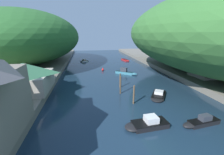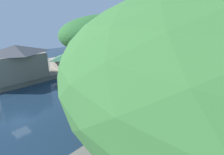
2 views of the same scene
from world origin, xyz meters
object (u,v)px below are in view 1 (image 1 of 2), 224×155
boat_small_dinghy (146,124)px  boat_cabin_cruiser (126,60)px  right_bank_cottage (206,65)px  channel_buoy_near (103,70)px  boathouse_shed (25,76)px  boat_far_right_bank (85,61)px  boat_far_upstream (200,122)px  boat_navy_launch (126,72)px  person_by_boathouse (36,90)px  boat_white_cruiser (158,96)px  person_on_quay (19,106)px

boat_small_dinghy → boat_cabin_cruiser: bearing=-16.2°
right_bank_cottage → channel_buoy_near: right_bank_cottage is taller
boathouse_shed → boat_cabin_cruiser: size_ratio=1.49×
boat_far_right_bank → boat_far_upstream: size_ratio=0.75×
boat_cabin_cruiser → boat_far_right_bank: bearing=-14.4°
boat_small_dinghy → boat_navy_launch: boat_navy_launch is taller
boat_cabin_cruiser → channel_buoy_near: 18.96m
right_bank_cottage → boat_navy_launch: bearing=149.2°
boathouse_shed → boat_far_upstream: bearing=-28.3°
boat_cabin_cruiser → person_by_boathouse: (-23.87, -34.61, 1.92)m
boat_cabin_cruiser → boat_far_upstream: bearing=76.9°
boat_white_cruiser → person_by_boathouse: 20.24m
boat_white_cruiser → boat_cabin_cruiser: bearing=-62.6°
boat_small_dinghy → boat_far_right_bank: bearing=4.5°
channel_buoy_near → boat_cabin_cruiser: bearing=54.2°
right_bank_cottage → boat_navy_launch: 18.73m
boat_small_dinghy → boat_far_upstream: boat_small_dinghy is taller
right_bank_cottage → boat_navy_launch: (-15.82, 9.45, -3.35)m
boat_small_dinghy → channel_buoy_near: boat_small_dinghy is taller
boat_cabin_cruiser → person_on_quay: size_ratio=3.53×
person_by_boathouse → boat_cabin_cruiser: bearing=-17.5°
boat_small_dinghy → boat_white_cruiser: (5.50, 7.86, -0.13)m
boathouse_shed → boat_far_right_bank: 34.82m
boathouse_shed → boat_cabin_cruiser: bearing=50.7°
boathouse_shed → right_bank_cottage: 36.77m
right_bank_cottage → boat_small_dinghy: size_ratio=1.10×
person_by_boathouse → boat_far_right_bank: bearing=5.2°
boat_small_dinghy → person_by_boathouse: bearing=53.2°
boathouse_shed → boat_far_upstream: boathouse_shed is taller
person_on_quay → boat_cabin_cruiser: bearing=-16.2°
right_bank_cottage → boat_far_upstream: size_ratio=1.15×
boat_small_dinghy → person_by_boathouse: 17.40m
boat_white_cruiser → person_on_quay: size_ratio=3.21×
boat_small_dinghy → boat_far_right_bank: boat_small_dinghy is taller
boat_far_right_bank → channel_buoy_near: channel_buoy_near is taller
boathouse_shed → boat_white_cruiser: bearing=-10.5°
boat_far_right_bank → person_by_boathouse: size_ratio=2.26×
boat_far_right_bank → boat_navy_launch: bearing=-13.4°
boat_cabin_cruiser → boat_navy_launch: boat_navy_launch is taller
boat_far_upstream → person_on_quay: bearing=71.7°
boat_cabin_cruiser → person_by_boathouse: person_by_boathouse is taller
boat_navy_launch → boat_cabin_cruiser: bearing=-157.8°
right_bank_cottage → person_by_boathouse: right_bank_cottage is taller
boat_navy_launch → channel_buoy_near: 7.61m
boat_far_upstream → person_by_boathouse: bearing=58.0°
boat_white_cruiser → boathouse_shed: bearing=22.9°
boat_far_right_bank → boat_small_dinghy: bearing=-31.7°
boat_cabin_cruiser → right_bank_cottage: bearing=99.8°
boat_far_upstream → person_on_quay: person_on_quay is taller
boat_white_cruiser → person_by_boathouse: person_by_boathouse is taller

